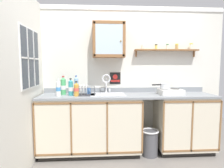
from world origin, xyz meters
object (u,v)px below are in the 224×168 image
at_px(bottle_opaque_white_2, 58,88).
at_px(bottle_water_blue_3, 76,86).
at_px(warning_sign, 115,78).
at_px(trash_bin, 150,142).
at_px(mug, 88,91).
at_px(sink, 108,96).
at_px(saucepan, 164,86).
at_px(dish_rack, 85,93).
at_px(bottle_soda_green_4, 63,86).
at_px(hot_plate_stove, 170,92).
at_px(bottle_juice_amber_1, 76,89).
at_px(wall_cabinet, 109,40).
at_px(bottle_detergent_teal_0, 71,88).

xyz_separation_m(bottle_opaque_white_2, bottle_water_blue_3, (0.25, 0.20, 0.02)).
relative_size(warning_sign, trash_bin, 0.49).
relative_size(bottle_water_blue_3, mug, 2.45).
bearing_deg(sink, saucepan, -1.23).
xyz_separation_m(saucepan, dish_rack, (-1.27, -0.03, -0.09)).
height_order(mug, trash_bin, mug).
bearing_deg(bottle_soda_green_4, trash_bin, -9.18).
distance_m(warning_sign, trash_bin, 1.19).
height_order(hot_plate_stove, bottle_soda_green_4, bottle_soda_green_4).
height_order(bottle_juice_amber_1, wall_cabinet, wall_cabinet).
xyz_separation_m(sink, mug, (-0.31, 0.03, 0.09)).
bearing_deg(trash_bin, bottle_soda_green_4, 170.82).
height_order(bottle_detergent_teal_0, mug, bottle_detergent_teal_0).
distance_m(sink, wall_cabinet, 0.91).
distance_m(bottle_soda_green_4, mug, 0.41).
distance_m(hot_plate_stove, mug, 1.32).
xyz_separation_m(bottle_water_blue_3, warning_sign, (0.65, 0.17, 0.10)).
xyz_separation_m(bottle_detergent_teal_0, mug, (0.26, 0.09, -0.07)).
bearing_deg(trash_bin, saucepan, 30.48).
bearing_deg(bottle_juice_amber_1, mug, 43.70).
bearing_deg(bottle_water_blue_3, sink, -9.28).
height_order(saucepan, wall_cabinet, wall_cabinet).
relative_size(bottle_opaque_white_2, bottle_soda_green_4, 0.88).
distance_m(bottle_detergent_teal_0, dish_rack, 0.23).
bearing_deg(wall_cabinet, bottle_opaque_white_2, -163.39).
xyz_separation_m(bottle_juice_amber_1, bottle_water_blue_3, (-0.03, 0.22, 0.03)).
relative_size(saucepan, dish_rack, 1.03).
xyz_separation_m(bottle_water_blue_3, wall_cabinet, (0.53, 0.03, 0.73)).
bearing_deg(bottle_detergent_teal_0, hot_plate_stove, 0.77).
bearing_deg(hot_plate_stove, wall_cabinet, 170.85).
bearing_deg(mug, hot_plate_stove, -2.95).
relative_size(bottle_detergent_teal_0, warning_sign, 1.33).
bearing_deg(hot_plate_stove, warning_sign, 161.51).
relative_size(sink, wall_cabinet, 0.95).
distance_m(sink, mug, 0.32).
relative_size(bottle_opaque_white_2, bottle_water_blue_3, 0.87).
bearing_deg(bottle_soda_green_4, hot_plate_stove, -2.98).
xyz_separation_m(bottle_soda_green_4, mug, (0.40, -0.02, -0.08)).
relative_size(bottle_juice_amber_1, bottle_soda_green_4, 0.77).
height_order(hot_plate_stove, bottle_water_blue_3, bottle_water_blue_3).
relative_size(hot_plate_stove, bottle_soda_green_4, 1.22).
xyz_separation_m(bottle_detergent_teal_0, trash_bin, (1.23, -0.11, -0.86)).
distance_m(sink, bottle_opaque_white_2, 0.78).
relative_size(bottle_juice_amber_1, bottle_water_blue_3, 0.76).
bearing_deg(warning_sign, bottle_water_blue_3, -165.63).
xyz_separation_m(bottle_detergent_teal_0, wall_cabinet, (0.60, 0.18, 0.75)).
height_order(sink, bottle_detergent_teal_0, sink).
xyz_separation_m(hot_plate_stove, bottle_soda_green_4, (-1.72, 0.09, 0.09)).
distance_m(dish_rack, trash_bin, 1.29).
xyz_separation_m(bottle_juice_amber_1, bottle_opaque_white_2, (-0.27, 0.02, 0.01)).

